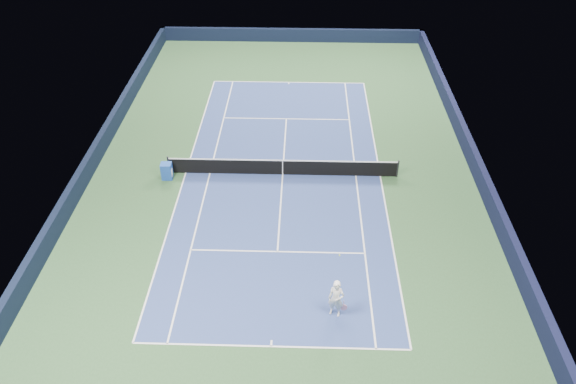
{
  "coord_description": "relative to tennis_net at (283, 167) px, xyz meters",
  "views": [
    {
      "loc": [
        1.09,
        -25.95,
        18.0
      ],
      "look_at": [
        0.39,
        -3.0,
        1.0
      ],
      "focal_mm": 35.0,
      "sensor_mm": 36.0,
      "label": 1
    }
  ],
  "objects": [
    {
      "name": "service_line_near",
      "position": [
        0.0,
        -6.4,
        -0.5
      ],
      "size": [
        8.23,
        0.08,
        0.0
      ],
      "primitive_type": "cube",
      "color": "white",
      "rests_on": "ground"
    },
    {
      "name": "wall_far",
      "position": [
        0.0,
        19.82,
        0.05
      ],
      "size": [
        22.0,
        0.35,
        1.1
      ],
      "primitive_type": "cube",
      "color": "black",
      "rests_on": "ground"
    },
    {
      "name": "baseline_far",
      "position": [
        0.0,
        11.88,
        -0.5
      ],
      "size": [
        10.97,
        0.08,
        0.0
      ],
      "primitive_type": "cube",
      "color": "white",
      "rests_on": "ground"
    },
    {
      "name": "center_mark_far",
      "position": [
        0.0,
        11.73,
        -0.5
      ],
      "size": [
        0.08,
        0.3,
        0.0
      ],
      "primitive_type": "cube",
      "color": "white",
      "rests_on": "ground"
    },
    {
      "name": "center_service_line",
      "position": [
        0.0,
        0.0,
        -0.5
      ],
      "size": [
        0.08,
        12.8,
        0.0
      ],
      "primitive_type": "cube",
      "color": "white",
      "rests_on": "ground"
    },
    {
      "name": "wall_left",
      "position": [
        -10.82,
        0.0,
        0.05
      ],
      "size": [
        0.35,
        40.0,
        1.1
      ],
      "primitive_type": "cube",
      "color": "black",
      "rests_on": "ground"
    },
    {
      "name": "baseline_near",
      "position": [
        0.0,
        -11.88,
        -0.5
      ],
      "size": [
        10.97,
        0.08,
        0.0
      ],
      "primitive_type": "cube",
      "color": "white",
      "rests_on": "ground"
    },
    {
      "name": "ground",
      "position": [
        0.0,
        0.0,
        -0.5
      ],
      "size": [
        40.0,
        40.0,
        0.0
      ],
      "primitive_type": "plane",
      "color": "#2A4C29",
      "rests_on": "ground"
    },
    {
      "name": "sideline_singles_right",
      "position": [
        4.12,
        0.0,
        -0.5
      ],
      "size": [
        0.08,
        23.77,
        0.0
      ],
      "primitive_type": "cube",
      "color": "white",
      "rests_on": "ground"
    },
    {
      "name": "tennis_net",
      "position": [
        0.0,
        0.0,
        0.0
      ],
      "size": [
        12.9,
        0.1,
        1.07
      ],
      "color": "black",
      "rests_on": "ground"
    },
    {
      "name": "sponsor_cube",
      "position": [
        -6.4,
        -0.55,
        -0.03
      ],
      "size": [
        0.63,
        0.56,
        0.96
      ],
      "color": "#1B45A5",
      "rests_on": "ground"
    },
    {
      "name": "wall_right",
      "position": [
        10.82,
        0.0,
        0.05
      ],
      "size": [
        0.35,
        40.0,
        1.1
      ],
      "primitive_type": "cube",
      "color": "black",
      "rests_on": "ground"
    },
    {
      "name": "sideline_doubles_left",
      "position": [
        -5.49,
        0.0,
        -0.5
      ],
      "size": [
        0.08,
        23.77,
        0.0
      ],
      "primitive_type": "cube",
      "color": "white",
      "rests_on": "ground"
    },
    {
      "name": "sideline_singles_left",
      "position": [
        -4.12,
        0.0,
        -0.5
      ],
      "size": [
        0.08,
        23.77,
        0.0
      ],
      "primitive_type": "cube",
      "color": "white",
      "rests_on": "ground"
    },
    {
      "name": "sideline_doubles_right",
      "position": [
        5.49,
        0.0,
        -0.5
      ],
      "size": [
        0.08,
        23.77,
        0.0
      ],
      "primitive_type": "cube",
      "color": "white",
      "rests_on": "ground"
    },
    {
      "name": "tennis_player",
      "position": [
        2.58,
        -10.13,
        0.41
      ],
      "size": [
        0.86,
        1.34,
        2.42
      ],
      "color": "white",
      "rests_on": "ground"
    },
    {
      "name": "court_surface",
      "position": [
        0.0,
        0.0,
        -0.5
      ],
      "size": [
        10.97,
        23.77,
        0.01
      ],
      "primitive_type": "cube",
      "color": "navy",
      "rests_on": "ground"
    },
    {
      "name": "center_mark_near",
      "position": [
        0.0,
        -11.73,
        -0.5
      ],
      "size": [
        0.08,
        0.3,
        0.0
      ],
      "primitive_type": "cube",
      "color": "white",
      "rests_on": "ground"
    },
    {
      "name": "service_line_far",
      "position": [
        0.0,
        6.4,
        -0.5
      ],
      "size": [
        8.23,
        0.08,
        0.0
      ],
      "primitive_type": "cube",
      "color": "white",
      "rests_on": "ground"
    }
  ]
}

